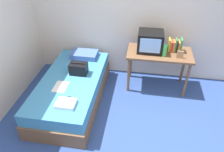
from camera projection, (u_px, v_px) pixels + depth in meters
ground_plane at (116, 146)px, 3.03m from camera, size 8.00×8.00×0.00m
wall_back at (132, 13)px, 3.87m from camera, size 5.20×0.10×2.60m
bed at (72, 90)px, 3.70m from camera, size 1.00×2.00×0.49m
desk at (159, 57)px, 3.80m from camera, size 1.16×0.60×0.76m
tv at (150, 41)px, 3.69m from camera, size 0.44×0.39×0.36m
water_bottle at (165, 51)px, 3.57m from camera, size 0.08×0.08×0.21m
book_row at (175, 46)px, 3.72m from camera, size 0.23×0.17×0.25m
picture_frame at (180, 55)px, 3.54m from camera, size 0.11×0.02×0.14m
pillow at (85, 54)px, 4.12m from camera, size 0.50×0.34×0.10m
handbag at (79, 68)px, 3.62m from camera, size 0.30×0.20×0.22m
magazine at (61, 87)px, 3.36m from camera, size 0.21×0.29×0.01m
remote_dark at (68, 100)px, 3.09m from camera, size 0.04×0.16×0.02m
folded_towel at (66, 104)px, 3.01m from camera, size 0.28×0.22×0.06m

